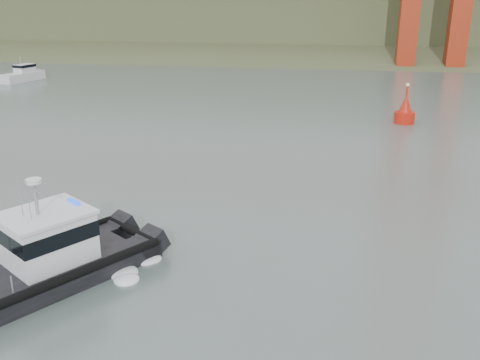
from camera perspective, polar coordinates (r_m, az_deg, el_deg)
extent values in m
plane|color=#485650|center=(24.69, -3.62, -11.16)|extent=(400.00, 400.00, 0.00)
cube|color=#3E4B2B|center=(113.46, 6.70, 13.12)|extent=(500.00, 44.72, 16.25)
cube|color=#3E4B2B|center=(140.90, 7.36, 16.79)|extent=(500.00, 70.00, 18.00)
cube|color=black|center=(27.27, -21.60, -8.49)|extent=(7.08, 9.47, 1.16)
cube|color=black|center=(25.16, -18.98, -10.61)|extent=(7.08, 9.47, 1.16)
cube|color=black|center=(25.82, -21.43, -8.93)|extent=(8.40, 9.76, 0.24)
cube|color=white|center=(25.64, -19.83, -5.85)|extent=(4.37, 4.51, 2.23)
cube|color=black|center=(25.48, -19.93, -5.04)|extent=(4.45, 4.60, 0.73)
cube|color=white|center=(25.17, -20.14, -3.40)|extent=(4.64, 4.78, 0.15)
cylinder|color=#919399|center=(24.78, -20.95, -1.89)|extent=(0.15, 0.15, 1.74)
cylinder|color=white|center=(24.51, -21.18, -0.10)|extent=(0.68, 0.68, 0.17)
cube|color=silver|center=(85.69, -22.17, 10.13)|extent=(4.11, 7.13, 1.35)
cube|color=silver|center=(85.92, -21.99, 10.94)|extent=(2.51, 3.11, 1.35)
cube|color=black|center=(85.86, -22.03, 11.23)|extent=(2.58, 3.18, 0.39)
cylinder|color=#919399|center=(85.39, -22.37, 11.69)|extent=(0.09, 0.09, 1.35)
cylinder|color=#B61B0C|center=(56.27, 17.11, 6.27)|extent=(2.03, 2.03, 1.35)
cone|color=#B61B0C|center=(55.99, 17.25, 7.62)|extent=(1.58, 1.58, 2.03)
cylinder|color=#B61B0C|center=(55.74, 17.39, 8.98)|extent=(0.18, 0.18, 1.13)
sphere|color=#E5D87F|center=(55.63, 17.46, 9.66)|extent=(0.34, 0.34, 0.34)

